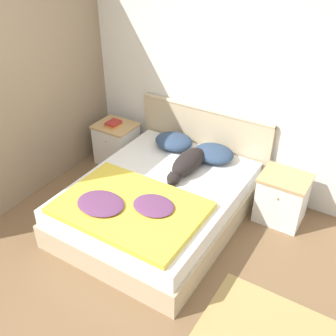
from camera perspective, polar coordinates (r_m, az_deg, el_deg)
ground_plane at (r=3.88m, az=-9.72°, el=-15.74°), size 16.00×16.00×0.00m
wall_back at (r=4.63m, az=6.24°, el=12.59°), size 9.00×0.06×2.55m
wall_side_left at (r=4.76m, az=-18.02°, el=11.74°), size 0.06×3.10×2.55m
bed at (r=4.30m, az=-1.44°, el=-5.07°), size 1.64×2.04×0.47m
headboard at (r=4.90m, az=5.18°, el=3.88°), size 1.72×0.06×0.96m
nightstand_left at (r=5.32m, az=-7.47°, el=3.56°), size 0.51×0.44×0.56m
nightstand_right at (r=4.46m, az=16.21°, el=-4.20°), size 0.51×0.44×0.56m
pillow_left at (r=4.78m, az=0.84°, el=3.91°), size 0.47×0.40×0.16m
pillow_right at (r=4.57m, az=6.64°, el=2.14°), size 0.47×0.40×0.16m
quilt at (r=3.81m, az=-5.70°, el=-5.65°), size 1.38×0.97×0.11m
dog at (r=4.32m, az=2.84°, el=0.71°), size 0.25×0.79×0.21m
book_stack at (r=5.16m, az=-7.91°, el=6.40°), size 0.16×0.20×0.05m
rug at (r=3.59m, az=15.17°, el=-22.36°), size 1.18×0.81×0.00m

